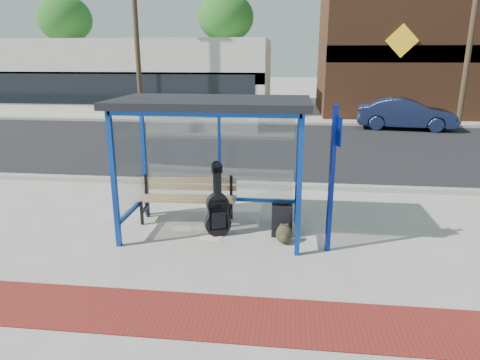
# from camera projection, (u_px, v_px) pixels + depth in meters

# --- Properties ---
(ground) EXTENTS (120.00, 120.00, 0.00)m
(ground) POSITION_uv_depth(u_px,v_px,m) (214.00, 232.00, 7.83)
(ground) COLOR #B2ADA0
(ground) RESTS_ON ground
(brick_paver_strip) EXTENTS (60.00, 1.00, 0.01)m
(brick_paver_strip) POSITION_uv_depth(u_px,v_px,m) (178.00, 314.00, 5.35)
(brick_paver_strip) COLOR maroon
(brick_paver_strip) RESTS_ON ground
(curb_near) EXTENTS (60.00, 0.25, 0.12)m
(curb_near) POSITION_uv_depth(u_px,v_px,m) (234.00, 184.00, 10.58)
(curb_near) COLOR gray
(curb_near) RESTS_ON ground
(street_asphalt) EXTENTS (60.00, 10.00, 0.00)m
(street_asphalt) POSITION_uv_depth(u_px,v_px,m) (252.00, 145.00, 15.46)
(street_asphalt) COLOR black
(street_asphalt) RESTS_ON ground
(curb_far) EXTENTS (60.00, 0.25, 0.12)m
(curb_far) POSITION_uv_depth(u_px,v_px,m) (262.00, 123.00, 20.31)
(curb_far) COLOR gray
(curb_far) RESTS_ON ground
(far_sidewalk) EXTENTS (60.00, 4.00, 0.01)m
(far_sidewalk) POSITION_uv_depth(u_px,v_px,m) (264.00, 118.00, 22.13)
(far_sidewalk) COLOR #B2ADA0
(far_sidewalk) RESTS_ON ground
(bus_shelter) EXTENTS (3.30, 1.80, 2.42)m
(bus_shelter) POSITION_uv_depth(u_px,v_px,m) (212.00, 119.00, 7.32)
(bus_shelter) COLOR #0E359C
(bus_shelter) RESTS_ON ground
(storefront_white) EXTENTS (18.00, 6.04, 4.00)m
(storefront_white) POSITION_uv_depth(u_px,v_px,m) (117.00, 75.00, 25.43)
(storefront_white) COLOR silver
(storefront_white) RESTS_ON ground
(storefront_brown) EXTENTS (10.00, 7.08, 6.40)m
(storefront_brown) POSITION_uv_depth(u_px,v_px,m) (413.00, 54.00, 23.68)
(storefront_brown) COLOR #59331E
(storefront_brown) RESTS_ON ground
(tree_left) EXTENTS (3.60, 3.60, 7.03)m
(tree_left) POSITION_uv_depth(u_px,v_px,m) (65.00, 20.00, 28.85)
(tree_left) COLOR #4C3826
(tree_left) RESTS_ON ground
(tree_mid) EXTENTS (3.60, 3.60, 7.03)m
(tree_mid) POSITION_uv_depth(u_px,v_px,m) (226.00, 18.00, 27.62)
(tree_mid) COLOR #4C3826
(tree_mid) RESTS_ON ground
(tree_right) EXTENTS (3.60, 3.60, 7.03)m
(tree_right) POSITION_uv_depth(u_px,v_px,m) (479.00, 16.00, 25.90)
(tree_right) COLOR #4C3826
(tree_right) RESTS_ON ground
(utility_pole_west) EXTENTS (1.60, 0.24, 8.00)m
(utility_pole_west) POSITION_uv_depth(u_px,v_px,m) (136.00, 34.00, 20.13)
(utility_pole_west) COLOR #4C3826
(utility_pole_west) RESTS_ON ground
(utility_pole_east) EXTENTS (1.60, 0.24, 8.00)m
(utility_pole_east) POSITION_uv_depth(u_px,v_px,m) (471.00, 32.00, 18.46)
(utility_pole_east) COLOR #4C3826
(utility_pole_east) RESTS_ON ground
(bench) EXTENTS (1.91, 0.56, 0.89)m
(bench) POSITION_uv_depth(u_px,v_px,m) (187.00, 196.00, 8.27)
(bench) COLOR black
(bench) RESTS_ON ground
(guitar_bag) EXTENTS (0.48, 0.31, 1.29)m
(guitar_bag) POSITION_uv_depth(u_px,v_px,m) (218.00, 211.00, 7.56)
(guitar_bag) COLOR black
(guitar_bag) RESTS_ON ground
(suitcase) EXTENTS (0.37, 0.25, 0.63)m
(suitcase) POSITION_uv_depth(u_px,v_px,m) (282.00, 220.00, 7.61)
(suitcase) COLOR black
(suitcase) RESTS_ON ground
(backpack) EXTENTS (0.30, 0.27, 0.33)m
(backpack) POSITION_uv_depth(u_px,v_px,m) (284.00, 234.00, 7.34)
(backpack) COLOR #2F2C1A
(backpack) RESTS_ON ground
(sign_post) EXTENTS (0.14, 0.29, 2.40)m
(sign_post) POSITION_uv_depth(u_px,v_px,m) (332.00, 172.00, 6.73)
(sign_post) COLOR navy
(sign_post) RESTS_ON ground
(newspaper_a) EXTENTS (0.35, 0.28, 0.01)m
(newspaper_a) POSITION_uv_depth(u_px,v_px,m) (183.00, 229.00, 7.98)
(newspaper_a) COLOR white
(newspaper_a) RESTS_ON ground
(newspaper_b) EXTENTS (0.40, 0.32, 0.01)m
(newspaper_b) POSITION_uv_depth(u_px,v_px,m) (211.00, 237.00, 7.61)
(newspaper_b) COLOR white
(newspaper_b) RESTS_ON ground
(newspaper_c) EXTENTS (0.44, 0.45, 0.01)m
(newspaper_c) POSITION_uv_depth(u_px,v_px,m) (203.00, 228.00, 8.04)
(newspaper_c) COLOR white
(newspaper_c) RESTS_ON ground
(parked_car) EXTENTS (4.24, 1.91, 1.35)m
(parked_car) POSITION_uv_depth(u_px,v_px,m) (406.00, 114.00, 18.64)
(parked_car) COLOR #161F40
(parked_car) RESTS_ON ground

